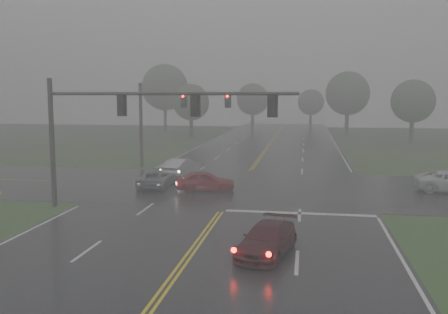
% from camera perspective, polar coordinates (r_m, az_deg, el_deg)
% --- Properties ---
extents(main_road, '(18.00, 160.00, 0.02)m').
position_cam_1_polar(main_road, '(34.64, 1.28, -4.04)').
color(main_road, black).
rests_on(main_road, ground).
extents(cross_street, '(120.00, 14.00, 0.02)m').
position_cam_1_polar(cross_street, '(36.59, 1.72, -3.43)').
color(cross_street, black).
rests_on(cross_street, ground).
extents(stop_bar, '(8.50, 0.50, 0.01)m').
position_cam_1_polar(stop_bar, '(28.85, 8.64, -6.42)').
color(stop_bar, silver).
rests_on(stop_bar, ground).
extents(sedan_maroon, '(2.74, 4.77, 1.30)m').
position_cam_1_polar(sedan_maroon, '(21.59, 4.93, -11.07)').
color(sedan_maroon, '#3B0A11').
rests_on(sedan_maroon, ground).
extents(sedan_red, '(4.37, 2.41, 1.41)m').
position_cam_1_polar(sedan_red, '(34.99, -2.16, -3.93)').
color(sedan_red, maroon).
rests_on(sedan_red, ground).
extents(sedan_silver, '(2.43, 4.71, 1.48)m').
position_cam_1_polar(sedan_silver, '(41.42, -4.90, -2.20)').
color(sedan_silver, '#ADAFB5').
rests_on(sedan_silver, ground).
extents(car_grey, '(2.24, 4.61, 1.26)m').
position_cam_1_polar(car_grey, '(36.83, -7.65, -3.42)').
color(car_grey, slate).
rests_on(car_grey, ground).
extents(signal_gantry_near, '(14.71, 0.34, 7.69)m').
position_cam_1_polar(signal_gantry_near, '(29.49, -11.30, 4.48)').
color(signal_gantry_near, black).
rests_on(signal_gantry_near, ground).
extents(signal_gantry_far, '(13.58, 0.39, 7.77)m').
position_cam_1_polar(signal_gantry_far, '(45.25, -4.47, 5.54)').
color(signal_gantry_far, black).
rests_on(signal_gantry_far, ground).
extents(tree_nw_a, '(5.65, 5.65, 8.30)m').
position_cam_1_polar(tree_nw_a, '(77.58, -3.78, 6.25)').
color(tree_nw_a, '#342822').
rests_on(tree_nw_a, ground).
extents(tree_ne_a, '(7.06, 7.06, 10.37)m').
position_cam_1_polar(tree_ne_a, '(83.34, 13.94, 7.06)').
color(tree_ne_a, '#342822').
rests_on(tree_ne_a, ground).
extents(tree_n_mid, '(5.95, 5.95, 8.74)m').
position_cam_1_polar(tree_n_mid, '(93.36, 3.28, 6.59)').
color(tree_n_mid, '#342822').
rests_on(tree_n_mid, ground).
extents(tree_e_near, '(5.96, 5.96, 8.76)m').
position_cam_1_polar(tree_e_near, '(73.80, 20.78, 5.98)').
color(tree_e_near, '#342822').
rests_on(tree_e_near, ground).
extents(tree_nw_b, '(8.19, 8.19, 12.03)m').
position_cam_1_polar(tree_nw_b, '(89.91, -6.78, 7.92)').
color(tree_nw_b, '#342822').
rests_on(tree_nw_b, ground).
extents(tree_n_far, '(5.27, 5.27, 7.74)m').
position_cam_1_polar(tree_n_far, '(102.60, 9.90, 6.19)').
color(tree_n_far, '#342822').
rests_on(tree_n_far, ground).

